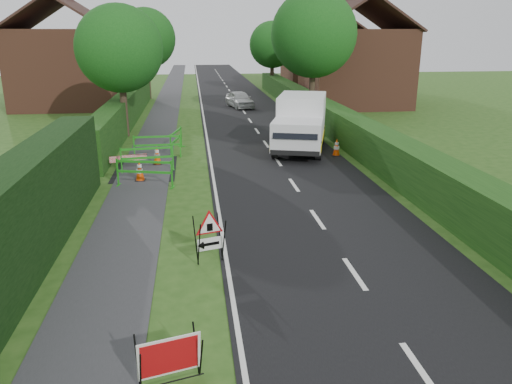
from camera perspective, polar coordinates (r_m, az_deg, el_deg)
ground at (r=10.38m, az=-0.61°, el=-12.67°), size 120.00×120.00×0.00m
road_surface at (r=44.34m, az=-2.64°, el=10.91°), size 6.00×90.00×0.02m
footpath at (r=44.25m, az=-9.88°, el=10.66°), size 2.00×90.00×0.02m
hedge_west_far at (r=31.59m, az=-14.46°, el=7.60°), size 1.00×24.00×1.80m
hedge_east at (r=26.53m, az=9.47°, el=6.07°), size 1.20×50.00×1.50m
house_west at (r=39.99m, az=-20.74°, el=13.25°), size 7.50×7.40×7.88m
house_east_a at (r=38.87m, az=11.16°, el=13.93°), size 7.50×7.40×7.88m
house_east_b at (r=52.58m, az=7.40°, el=15.02°), size 7.50×7.40×7.88m
tree_nw at (r=27.14m, az=-15.35°, el=15.50°), size 4.40×4.40×6.70m
tree_ne at (r=31.77m, az=6.61°, el=17.48°), size 5.20×5.20×7.79m
tree_fw at (r=43.04m, az=-12.51°, el=16.77°), size 4.80×4.80×7.24m
tree_fe at (r=47.49m, az=1.87°, el=16.47°), size 4.20×4.20×6.33m
red_rect_sign at (r=8.21m, az=-9.86°, el=-18.13°), size 1.08×0.82×0.83m
triangle_sign at (r=11.75m, az=-5.48°, el=-4.70°), size 0.95×0.95×1.13m
works_van at (r=23.44m, az=5.13°, el=7.98°), size 3.54×5.77×2.47m
traffic_cone_0 at (r=22.57m, az=9.19°, el=5.07°), size 0.38×0.38×0.79m
traffic_cone_1 at (r=23.50m, az=6.98°, el=5.66°), size 0.38×0.38×0.79m
traffic_cone_2 at (r=25.89m, az=7.20°, el=6.77°), size 0.38×0.38×0.79m
traffic_cone_3 at (r=18.95m, az=-13.15°, el=2.40°), size 0.38×0.38×0.79m
traffic_cone_4 at (r=21.19m, az=-11.24°, el=4.13°), size 0.38×0.38×0.79m
ped_barrier_0 at (r=18.10m, az=-12.65°, el=2.50°), size 2.08×0.86×1.00m
ped_barrier_1 at (r=20.17m, az=-12.34°, el=4.07°), size 2.09×0.57×1.00m
ped_barrier_2 at (r=22.42m, az=-11.23°, el=5.49°), size 2.07×0.41×1.00m
ped_barrier_3 at (r=23.40m, az=-9.13°, el=6.12°), size 0.78×2.09×1.00m
redwhite_plank at (r=20.85m, az=-14.29°, el=2.58°), size 1.43×0.53×0.25m
hatchback_car at (r=37.28m, az=-1.87°, el=10.55°), size 2.11×3.74×1.20m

